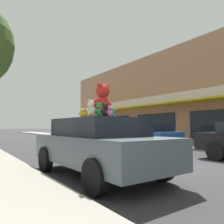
# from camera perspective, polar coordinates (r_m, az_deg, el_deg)

# --- Properties ---
(ground_plane) EXTENTS (260.00, 260.00, 0.00)m
(ground_plane) POSITION_cam_1_polar(r_m,az_deg,el_deg) (8.22, 14.00, -12.86)
(ground_plane) COLOR #333335
(plush_art_car) EXTENTS (2.11, 4.48, 1.52)m
(plush_art_car) POSITION_cam_1_polar(r_m,az_deg,el_deg) (5.89, -3.75, -8.50)
(plush_art_car) COLOR #4C5660
(plush_art_car) RESTS_ON ground_plane
(teddy_bear_giant) EXTENTS (0.72, 0.49, 0.95)m
(teddy_bear_giant) POSITION_cam_1_polar(r_m,az_deg,el_deg) (5.86, -2.46, 2.79)
(teddy_bear_giant) COLOR red
(teddy_bear_giant) RESTS_ON plush_art_car
(teddy_bear_cream) EXTENTS (0.28, 0.23, 0.38)m
(teddy_bear_cream) POSITION_cam_1_polar(r_m,az_deg,el_deg) (4.81, -5.56, 0.93)
(teddy_bear_cream) COLOR beige
(teddy_bear_cream) RESTS_ON plush_art_car
(teddy_bear_green) EXTENTS (0.29, 0.21, 0.38)m
(teddy_bear_green) POSITION_cam_1_polar(r_m,az_deg,el_deg) (5.39, -3.43, 0.44)
(teddy_bear_green) COLOR green
(teddy_bear_green) RESTS_ON plush_art_car
(teddy_bear_yellow) EXTENTS (0.19, 0.15, 0.26)m
(teddy_bear_yellow) POSITION_cam_1_polar(r_m,az_deg,el_deg) (5.66, -7.75, -0.35)
(teddy_bear_yellow) COLOR yellow
(teddy_bear_yellow) RESTS_ON plush_art_car
(teddy_bear_teal) EXTENTS (0.21, 0.20, 0.31)m
(teddy_bear_teal) POSITION_cam_1_polar(r_m,az_deg,el_deg) (6.36, 0.37, -0.54)
(teddy_bear_teal) COLOR teal
(teddy_bear_teal) RESTS_ON plush_art_car
(teddy_bear_black) EXTENTS (0.25, 0.17, 0.33)m
(teddy_bear_black) POSITION_cam_1_polar(r_m,az_deg,el_deg) (5.04, -1.75, 0.47)
(teddy_bear_black) COLOR black
(teddy_bear_black) RESTS_ON plush_art_car
(teddy_bear_pink) EXTENTS (0.20, 0.13, 0.26)m
(teddy_bear_pink) POSITION_cam_1_polar(r_m,az_deg,el_deg) (4.98, -0.53, 0.12)
(teddy_bear_pink) COLOR pink
(teddy_bear_pink) RESTS_ON plush_art_car
(teddy_bear_brown) EXTENTS (0.26, 0.16, 0.36)m
(teddy_bear_brown) POSITION_cam_1_polar(r_m,az_deg,el_deg) (6.17, -1.37, -0.18)
(teddy_bear_brown) COLOR olive
(teddy_bear_brown) RESTS_ON plush_art_car
(teddy_bear_orange) EXTENTS (0.18, 0.21, 0.29)m
(teddy_bear_orange) POSITION_cam_1_polar(r_m,az_deg,el_deg) (6.47, -6.80, -0.65)
(teddy_bear_orange) COLOR orange
(teddy_bear_orange) RESTS_ON plush_art_car
(parked_car_far_center) EXTENTS (2.10, 4.36, 1.45)m
(parked_car_far_center) POSITION_cam_1_polar(r_m,az_deg,el_deg) (13.25, 8.38, -5.89)
(parked_car_far_center) COLOR #1E4793
(parked_car_far_center) RESTS_ON ground_plane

